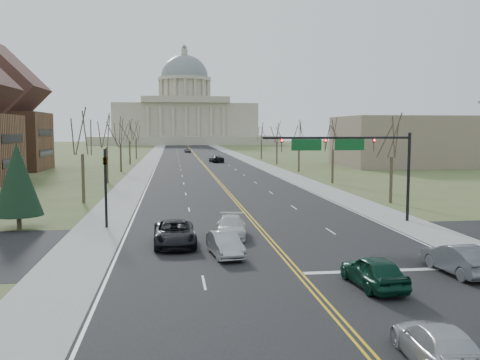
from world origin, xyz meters
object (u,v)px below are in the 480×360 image
object	(u,v)px
signal_left	(105,179)
car_sb_inner_second	(231,227)
signal_mast	(349,151)
car_nb_inner_second	(438,345)
car_sb_outer_lead	(175,233)
car_far_nb	(216,159)
car_nb_outer_lead	(458,259)
car_far_sb	(188,150)
car_sb_inner_lead	(225,244)
car_nb_inner_lead	(373,271)

from	to	relation	value
signal_left	car_sb_inner_second	world-z (taller)	signal_left
signal_mast	car_nb_inner_second	size ratio (longest dim) A/B	2.57
car_sb_outer_lead	car_sb_inner_second	bearing A→B (deg)	28.38
car_nb_inner_second	car_far_nb	bearing A→B (deg)	-85.64
car_nb_outer_lead	car_sb_inner_second	distance (m)	15.21
car_far_nb	car_far_sb	world-z (taller)	car_far_nb
car_sb_inner_lead	car_sb_outer_lead	xyz separation A→B (m)	(-2.95, 3.24, 0.08)
car_far_nb	signal_mast	bearing A→B (deg)	85.10
car_sb_inner_second	car_far_sb	xyz separation A→B (m)	(0.72, 134.08, 0.03)
car_sb_inner_lead	car_far_sb	size ratio (longest dim) A/B	0.99
signal_mast	car_sb_inner_lead	size ratio (longest dim) A/B	2.80
signal_mast	car_sb_outer_lead	size ratio (longest dim) A/B	2.13
signal_left	car_sb_inner_second	distance (m)	10.58
car_nb_outer_lead	car_sb_outer_lead	bearing A→B (deg)	-35.77
car_nb_outer_lead	car_sb_inner_second	size ratio (longest dim) A/B	0.96
signal_mast	car_nb_outer_lead	world-z (taller)	signal_mast
signal_mast	signal_left	xyz separation A→B (m)	(-18.95, 0.00, -2.05)
car_sb_inner_second	car_far_nb	world-z (taller)	car_far_nb
car_sb_inner_second	car_far_sb	size ratio (longest dim) A/B	1.13
car_nb_outer_lead	car_nb_inner_lead	bearing A→B (deg)	13.42
car_far_nb	car_far_sb	distance (m)	51.00
car_nb_outer_lead	signal_mast	bearing A→B (deg)	-92.51
car_sb_inner_lead	car_far_sb	xyz separation A→B (m)	(1.68, 139.58, 0.03)
car_nb_inner_lead	car_nb_outer_lead	distance (m)	5.52
car_far_sb	car_nb_inner_lead	bearing A→B (deg)	-94.80
car_nb_inner_second	car_sb_outer_lead	world-z (taller)	car_sb_outer_lead
car_nb_inner_lead	car_far_sb	distance (m)	146.79
signal_mast	car_far_sb	bearing A→B (deg)	94.07
car_nb_inner_lead	car_sb_inner_lead	world-z (taller)	car_nb_inner_lead
signal_left	car_sb_inner_lead	bearing A→B (deg)	-51.60
car_nb_inner_lead	car_sb_inner_second	size ratio (longest dim) A/B	0.92
car_nb_inner_lead	car_sb_outer_lead	bearing A→B (deg)	-52.73
car_sb_inner_lead	car_far_nb	bearing A→B (deg)	78.25
signal_left	car_nb_inner_second	bearing A→B (deg)	-62.57
car_nb_inner_second	car_sb_inner_lead	size ratio (longest dim) A/B	1.09
car_nb_inner_lead	car_sb_outer_lead	distance (m)	13.93
signal_mast	car_far_sb	size ratio (longest dim) A/B	2.78
car_nb_inner_lead	car_sb_inner_lead	size ratio (longest dim) A/B	1.05
car_far_sb	car_sb_inner_lead	bearing A→B (deg)	-97.32
signal_mast	car_sb_inner_second	bearing A→B (deg)	-154.82
signal_mast	car_far_sb	xyz separation A→B (m)	(-9.21, 129.42, -5.01)
signal_left	signal_mast	bearing A→B (deg)	-0.00
car_sb_outer_lead	car_sb_inner_lead	bearing A→B (deg)	-49.40
car_sb_inner_lead	car_sb_inner_second	bearing A→B (deg)	72.68
car_sb_inner_lead	car_far_nb	size ratio (longest dim) A/B	0.77
car_nb_outer_lead	car_sb_outer_lead	world-z (taller)	car_sb_outer_lead
car_nb_inner_lead	car_sb_inner_lead	distance (m)	9.55
car_nb_inner_lead	car_sb_inner_second	world-z (taller)	car_nb_inner_lead
car_sb_outer_lead	car_sb_inner_second	world-z (taller)	car_sb_outer_lead
car_nb_inner_lead	car_nb_outer_lead	world-z (taller)	car_nb_outer_lead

